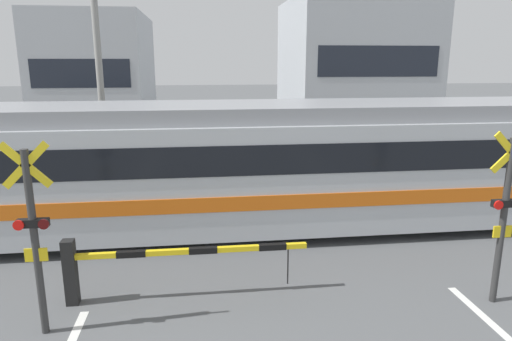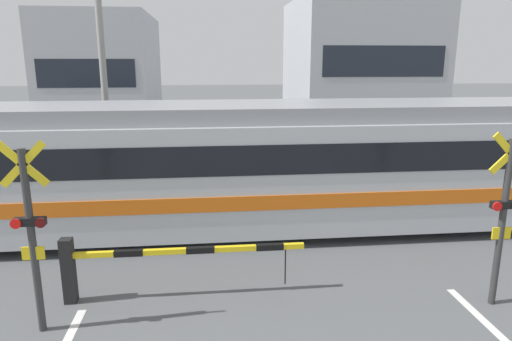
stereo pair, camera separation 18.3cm
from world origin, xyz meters
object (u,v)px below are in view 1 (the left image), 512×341
at_px(crossing_barrier_far, 320,172).
at_px(crossing_signal_left, 34,232).
at_px(commuter_train, 205,164).
at_px(crossing_barrier_near, 136,261).
at_px(crossing_signal_right, 504,211).

bearing_deg(crossing_barrier_far, crossing_signal_left, -132.16).
relative_size(commuter_train, crossing_signal_left, 6.16).
height_order(commuter_train, crossing_barrier_far, commuter_train).
xyz_separation_m(commuter_train, crossing_signal_left, (-2.53, -4.03, -0.01)).
height_order(crossing_barrier_near, crossing_signal_right, crossing_signal_right).
bearing_deg(crossing_barrier_far, crossing_barrier_near, -129.20).
bearing_deg(crossing_signal_right, crossing_signal_left, 180.00).
xyz_separation_m(crossing_barrier_near, crossing_barrier_far, (4.78, 5.87, 0.00)).
relative_size(crossing_signal_left, crossing_signal_right, 1.00).
distance_m(crossing_barrier_far, crossing_signal_right, 6.87).
xyz_separation_m(crossing_barrier_far, crossing_signal_right, (1.27, -6.69, 0.91)).
bearing_deg(crossing_signal_left, crossing_barrier_near, 32.86).
xyz_separation_m(commuter_train, crossing_barrier_near, (-1.25, -3.21, -0.92)).
distance_m(commuter_train, crossing_barrier_far, 4.51).
bearing_deg(crossing_signal_right, crossing_barrier_near, 172.26).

